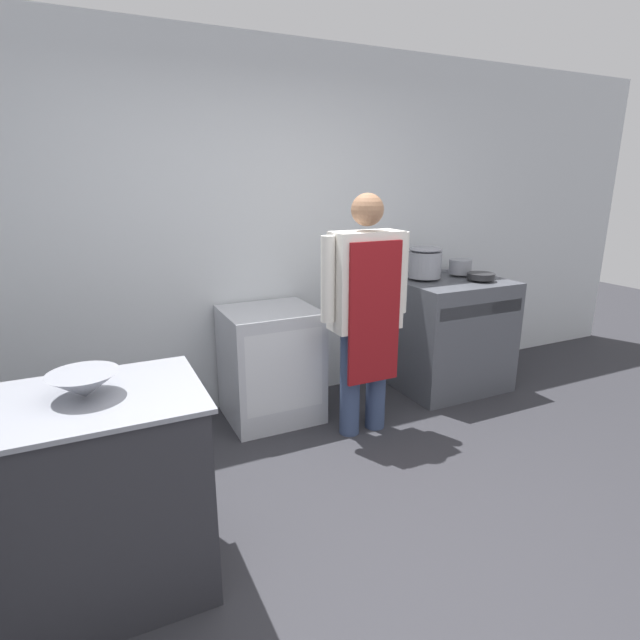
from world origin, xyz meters
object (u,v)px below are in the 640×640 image
object	(u,v)px
stove	(449,334)
fridge_unit	(271,364)
saute_pan	(481,276)
sauce_pot	(460,267)
mixing_bowl	(84,385)
person_cook	(366,303)
stock_pot	(425,262)

from	to	relation	value
stove	fridge_unit	xyz separation A→B (m)	(-1.57, 0.09, -0.05)
saute_pan	sauce_pot	bearing A→B (deg)	90.00
fridge_unit	mixing_bowl	xyz separation A→B (m)	(-1.21, -1.24, 0.54)
mixing_bowl	saute_pan	bearing A→B (deg)	19.01
fridge_unit	person_cook	bearing A→B (deg)	-43.73
stove	fridge_unit	distance (m)	1.58
stove	person_cook	xyz separation A→B (m)	(-1.07, -0.39, 0.47)
fridge_unit	saute_pan	xyz separation A→B (m)	(1.75, -0.22, 0.56)
stove	mixing_bowl	world-z (taller)	mixing_bowl
fridge_unit	sauce_pot	xyz separation A→B (m)	(1.75, 0.03, 0.59)
stove	sauce_pot	bearing A→B (deg)	35.73
stock_pot	person_cook	bearing A→B (deg)	-149.04
person_cook	mixing_bowl	world-z (taller)	person_cook
stock_pot	sauce_pot	xyz separation A→B (m)	(0.38, 0.00, -0.07)
stock_pot	sauce_pot	bearing A→B (deg)	0.00
stock_pot	saute_pan	size ratio (longest dim) A/B	1.23
stove	fridge_unit	world-z (taller)	stove
mixing_bowl	saute_pan	distance (m)	3.14
mixing_bowl	saute_pan	world-z (taller)	mixing_bowl
stock_pot	sauce_pot	world-z (taller)	stock_pot
fridge_unit	mixing_bowl	distance (m)	1.82
stove	mixing_bowl	bearing A→B (deg)	-157.63
saute_pan	sauce_pot	xyz separation A→B (m)	(0.00, 0.25, 0.04)
saute_pan	mixing_bowl	bearing A→B (deg)	-160.99
person_cook	saute_pan	distance (m)	1.27
fridge_unit	saute_pan	world-z (taller)	saute_pan
fridge_unit	stock_pot	bearing A→B (deg)	1.39
stove	person_cook	size ratio (longest dim) A/B	0.58
person_cook	mixing_bowl	size ratio (longest dim) A/B	6.05
mixing_bowl	stove	bearing A→B (deg)	22.37
person_cook	stock_pot	size ratio (longest dim) A/B	6.07
stove	person_cook	world-z (taller)	person_cook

